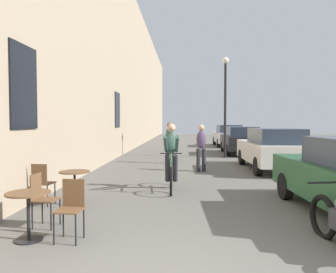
{
  "coord_description": "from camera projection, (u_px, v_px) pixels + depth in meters",
  "views": [
    {
      "loc": [
        0.04,
        -3.12,
        1.75
      ],
      "look_at": [
        -0.72,
        13.36,
        1.03
      ],
      "focal_mm": 35.25,
      "sensor_mm": 36.0,
      "label": 1
    }
  ],
  "objects": [
    {
      "name": "pedestrian_near",
      "position": [
        201.0,
        145.0,
        11.64
      ],
      "size": [
        0.38,
        0.3,
        1.66
      ],
      "color": "#26262D",
      "rests_on": "ground_plane"
    },
    {
      "name": "parked_car_second",
      "position": [
        272.0,
        148.0,
        11.97
      ],
      "size": [
        1.84,
        4.3,
        1.53
      ],
      "color": "beige",
      "rests_on": "ground_plane"
    },
    {
      "name": "parked_car_fourth",
      "position": [
        228.0,
        135.0,
        23.72
      ],
      "size": [
        1.86,
        4.35,
        1.54
      ],
      "color": "#B7B7BC",
      "rests_on": "ground_plane"
    },
    {
      "name": "building_facade_left",
      "position": [
        116.0,
        58.0,
        17.09
      ],
      "size": [
        0.54,
        68.0,
        10.12
      ],
      "color": "tan",
      "rests_on": "ground_plane"
    },
    {
      "name": "parked_car_third",
      "position": [
        240.0,
        140.0,
        18.02
      ],
      "size": [
        1.83,
        4.24,
        1.5
      ],
      "color": "black",
      "rests_on": "ground_plane"
    },
    {
      "name": "street_lamp",
      "position": [
        225.0,
        94.0,
        16.03
      ],
      "size": [
        0.32,
        0.32,
        4.9
      ],
      "color": "black",
      "rests_on": "ground_plane"
    },
    {
      "name": "cafe_table_mid",
      "position": [
        75.0,
        181.0,
        6.92
      ],
      "size": [
        0.64,
        0.64,
        0.72
      ],
      "color": "black",
      "rests_on": "ground_plane"
    },
    {
      "name": "cafe_chair_near_toward_wall",
      "position": [
        71.0,
        205.0,
        4.89
      ],
      "size": [
        0.4,
        0.4,
        0.89
      ],
      "color": "black",
      "rests_on": "ground_plane"
    },
    {
      "name": "cafe_chair_near_toward_street",
      "position": [
        42.0,
        196.0,
        5.49
      ],
      "size": [
        0.41,
        0.41,
        0.89
      ],
      "color": "black",
      "rests_on": "ground_plane"
    },
    {
      "name": "cyclist_on_bicycle",
      "position": [
        171.0,
        159.0,
        8.5
      ],
      "size": [
        0.52,
        1.76,
        1.74
      ],
      "color": "black",
      "rests_on": "ground_plane"
    },
    {
      "name": "cafe_table_near",
      "position": [
        28.0,
        206.0,
        4.85
      ],
      "size": [
        0.64,
        0.64,
        0.72
      ],
      "color": "black",
      "rests_on": "ground_plane"
    },
    {
      "name": "cafe_chair_mid_toward_street",
      "position": [
        42.0,
        181.0,
        6.87
      ],
      "size": [
        0.42,
        0.42,
        0.89
      ],
      "color": "black",
      "rests_on": "ground_plane"
    },
    {
      "name": "pedestrian_mid",
      "position": [
        170.0,
        140.0,
        13.88
      ],
      "size": [
        0.38,
        0.29,
        1.74
      ],
      "color": "#26262D",
      "rests_on": "ground_plane"
    }
  ]
}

